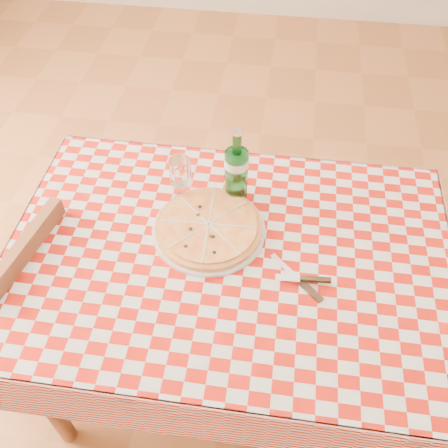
# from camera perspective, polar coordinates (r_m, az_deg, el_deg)

# --- Properties ---
(dining_table) EXTENTS (1.20, 0.80, 0.75)m
(dining_table) POSITION_cam_1_polar(r_m,az_deg,el_deg) (1.52, 0.43, -5.68)
(dining_table) COLOR brown
(dining_table) RESTS_ON ground
(tablecloth) EXTENTS (1.30, 0.90, 0.01)m
(tablecloth) POSITION_cam_1_polar(r_m,az_deg,el_deg) (1.45, 0.45, -3.52)
(tablecloth) COLOR #A3130A
(tablecloth) RESTS_ON dining_table
(chair_far) EXTENTS (0.43, 0.43, 0.82)m
(chair_far) POSITION_cam_1_polar(r_m,az_deg,el_deg) (1.82, -21.34, -8.18)
(chair_far) COLOR brown
(chair_far) RESTS_ON ground
(pizza_plate) EXTENTS (0.35, 0.35, 0.04)m
(pizza_plate) POSITION_cam_1_polar(r_m,az_deg,el_deg) (1.48, -1.75, -0.31)
(pizza_plate) COLOR #D49346
(pizza_plate) RESTS_ON tablecloth
(water_bottle) EXTENTS (0.09, 0.09, 0.27)m
(water_bottle) POSITION_cam_1_polar(r_m,az_deg,el_deg) (1.50, 1.43, 6.69)
(water_bottle) COLOR #175E21
(water_bottle) RESTS_ON tablecloth
(wine_glass) EXTENTS (0.08, 0.08, 0.17)m
(wine_glass) POSITION_cam_1_polar(r_m,az_deg,el_deg) (1.53, -4.91, 4.91)
(wine_glass) COLOR white
(wine_glass) RESTS_ON tablecloth
(cutlery) EXTENTS (0.26, 0.23, 0.02)m
(cutlery) POSITION_cam_1_polar(r_m,az_deg,el_deg) (1.39, 8.67, -6.25)
(cutlery) COLOR silver
(cutlery) RESTS_ON tablecloth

